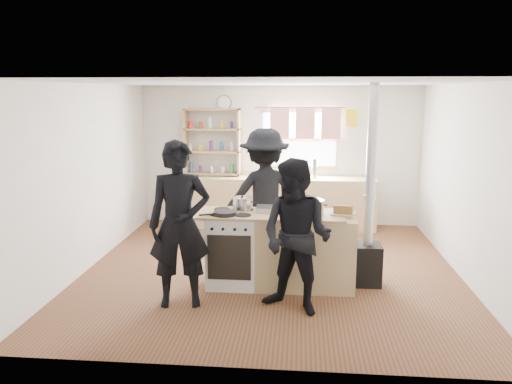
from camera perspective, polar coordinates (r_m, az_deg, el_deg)
ground at (r=6.91m, az=1.72°, el=-8.88°), size 5.00×5.00×0.01m
back_counter at (r=8.91m, az=2.59°, el=-1.19°), size 3.40×0.55×0.90m
shelving_unit at (r=8.99m, az=-5.01°, el=5.75°), size 1.00×0.28×1.20m
thermos at (r=8.80m, az=6.70°, el=2.62°), size 0.10×0.10×0.32m
cooking_island at (r=6.23m, az=2.77°, el=-6.60°), size 1.97×0.64×0.93m
skillet_greens at (r=6.01m, az=-3.57°, el=-2.41°), size 0.36×0.36×0.05m
roast_tray at (r=6.17m, az=1.65°, el=-1.93°), size 0.35×0.25×0.07m
stockpot_stove at (r=6.23m, az=-1.60°, el=-1.35°), size 0.24×0.24×0.19m
stockpot_counter at (r=6.06m, az=6.53°, el=-1.71°), size 0.27×0.27×0.20m
bread_board at (r=6.10m, az=9.92°, el=-2.12°), size 0.32×0.26×0.12m
flue_heater at (r=6.37m, az=12.67°, el=-4.76°), size 0.35×0.35×2.50m
person_near_left at (r=5.61m, az=-8.72°, el=-3.70°), size 0.76×0.57×1.88m
person_near_right at (r=5.41m, az=4.65°, el=-5.16°), size 1.03×0.95×1.70m
person_far at (r=7.02m, az=0.99°, el=-0.46°), size 1.37×1.01×1.90m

